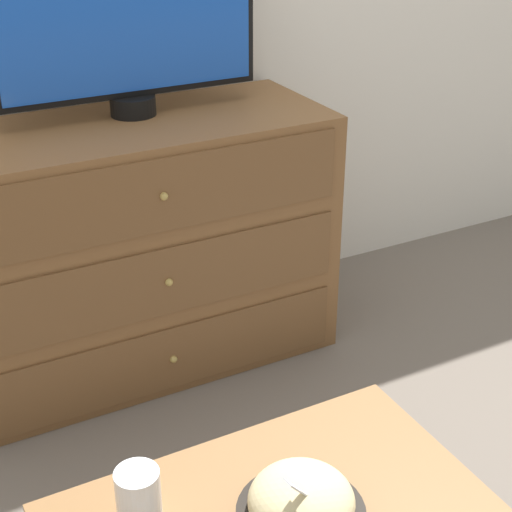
% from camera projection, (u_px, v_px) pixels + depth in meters
% --- Properties ---
extents(ground_plane, '(12.00, 12.00, 0.00)m').
position_uv_depth(ground_plane, '(149.00, 308.00, 3.02)').
color(ground_plane, '#70665B').
extents(dresser, '(1.24, 0.53, 0.84)m').
position_uv_depth(dresser, '(139.00, 247.00, 2.55)').
color(dresser, brown).
rests_on(dresser, ground_plane).
extents(tv, '(0.83, 0.14, 0.62)m').
position_uv_depth(tv, '(125.00, 7.00, 2.29)').
color(tv, black).
rests_on(tv, dresser).
extents(takeout_bowl, '(0.24, 0.24, 0.16)m').
position_uv_depth(takeout_bowl, '(301.00, 506.00, 1.42)').
color(takeout_bowl, black).
rests_on(takeout_bowl, coffee_table).
extents(drink_cup, '(0.08, 0.08, 0.12)m').
position_uv_depth(drink_cup, '(139.00, 501.00, 1.42)').
color(drink_cup, white).
rests_on(drink_cup, coffee_table).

